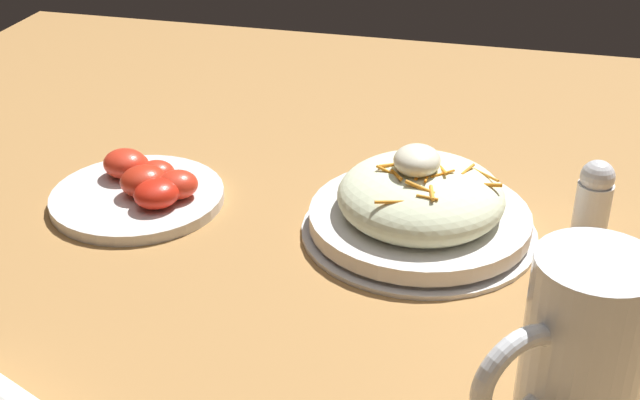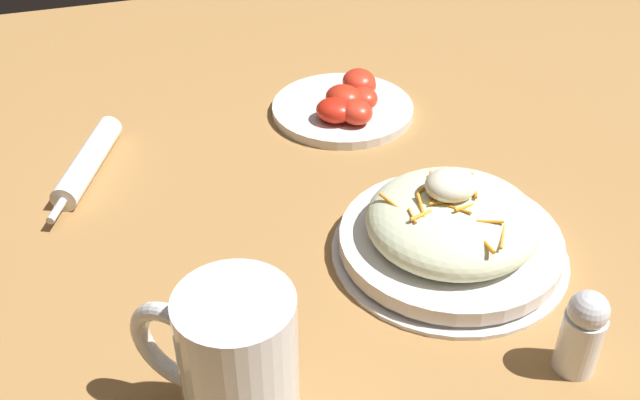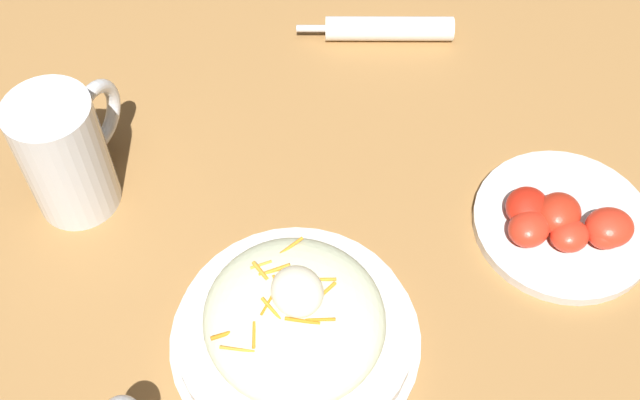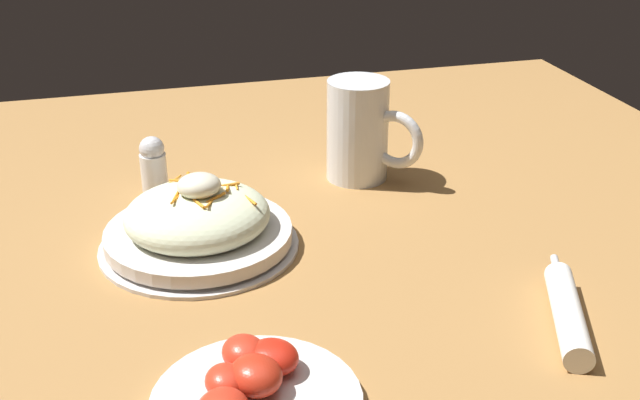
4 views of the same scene
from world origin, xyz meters
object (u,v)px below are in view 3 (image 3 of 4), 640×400
object	(u,v)px
salad_plate	(295,324)
beer_mug	(68,158)
napkin_roll	(388,29)
tomato_plate	(564,223)

from	to	relation	value
salad_plate	beer_mug	size ratio (longest dim) A/B	1.67
salad_plate	beer_mug	xyz separation A→B (m)	(0.25, 0.15, 0.03)
salad_plate	napkin_roll	distance (m)	0.43
napkin_roll	tomato_plate	distance (m)	0.34
napkin_roll	tomato_plate	xyz separation A→B (m)	(-0.33, -0.04, 0.00)
tomato_plate	beer_mug	bearing A→B (deg)	61.75
salad_plate	napkin_roll	size ratio (longest dim) A/B	1.29
beer_mug	napkin_roll	size ratio (longest dim) A/B	0.77
napkin_roll	tomato_plate	size ratio (longest dim) A/B	1.00
salad_plate	beer_mug	world-z (taller)	beer_mug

